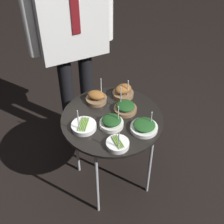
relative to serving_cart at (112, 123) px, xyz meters
name	(u,v)px	position (x,y,z in m)	size (l,w,h in m)	color
ground_plane	(112,180)	(0.00, 0.00, -0.60)	(8.00, 8.00, 0.00)	black
serving_cart	(112,123)	(0.00, 0.00, 0.00)	(0.65, 0.65, 0.64)	black
bowl_spinach_back_left	(112,122)	(-0.03, -0.06, 0.07)	(0.15, 0.15, 0.15)	silver
bowl_spinach_mid_right	(125,108)	(0.11, 0.03, 0.07)	(0.15, 0.15, 0.17)	brown
bowl_roast_far_rim	(96,97)	(-0.02, 0.20, 0.08)	(0.14, 0.14, 0.17)	brown
bowl_spinach_front_left	(144,127)	(0.13, -0.18, 0.07)	(0.17, 0.17, 0.12)	white
bowl_asparagus_center	(118,144)	(-0.07, -0.23, 0.06)	(0.13, 0.13, 0.15)	white
bowl_asparagus_back_right	(84,126)	(-0.19, -0.01, 0.06)	(0.15, 0.15, 0.17)	white
bowl_roast_mid_left	(123,91)	(0.16, 0.18, 0.08)	(0.14, 0.14, 0.15)	brown
waiter_figure	(71,22)	(-0.04, 0.56, 0.46)	(0.62, 0.23, 1.67)	black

